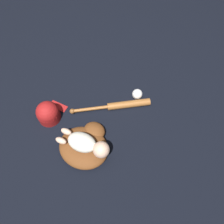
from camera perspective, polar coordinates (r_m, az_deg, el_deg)
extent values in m
plane|color=black|center=(1.42, -8.57, -10.12)|extent=(6.00, 6.00, 0.00)
ellipsoid|color=brown|center=(1.38, -7.45, -9.13)|extent=(0.32, 0.28, 0.08)
ellipsoid|color=brown|center=(1.42, -4.63, -4.94)|extent=(0.14, 0.12, 0.08)
ellipsoid|color=silver|center=(1.30, -7.87, -7.80)|extent=(0.19, 0.14, 0.08)
sphere|color=beige|center=(1.27, -2.83, -9.78)|extent=(0.10, 0.10, 0.10)
ellipsoid|color=beige|center=(1.37, -11.86, -5.01)|extent=(0.08, 0.05, 0.04)
ellipsoid|color=beige|center=(1.35, -13.18, -7.28)|extent=(0.08, 0.05, 0.04)
cylinder|color=#9E602D|center=(1.53, 4.40, 2.05)|extent=(0.27, 0.23, 0.05)
cylinder|color=#9E602D|center=(1.52, -5.77, 0.79)|extent=(0.21, 0.17, 0.02)
sphere|color=brown|center=(1.53, -10.36, 0.22)|extent=(0.04, 0.04, 0.04)
sphere|color=white|center=(1.57, 6.62, 4.68)|extent=(0.07, 0.07, 0.07)
cylinder|color=maroon|center=(1.53, -16.12, -0.81)|extent=(0.15, 0.15, 0.07)
sphere|color=maroon|center=(1.50, -16.50, -0.04)|extent=(0.15, 0.15, 0.15)
cube|color=maroon|center=(1.59, -13.85, 1.51)|extent=(0.13, 0.06, 0.01)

